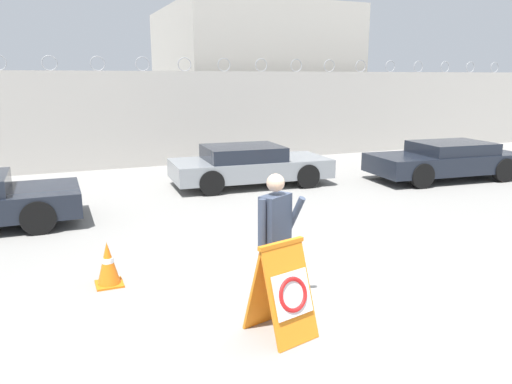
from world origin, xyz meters
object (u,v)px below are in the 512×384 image
at_px(security_guard, 275,234).
at_px(parked_car_far_side, 446,160).
at_px(barricade_sign, 283,290).
at_px(parked_car_rear_sedan, 249,165).
at_px(traffic_cone_mid, 108,264).

height_order(security_guard, parked_car_far_side, security_guard).
bearing_deg(barricade_sign, parked_car_far_side, 22.97).
height_order(security_guard, parked_car_rear_sedan, security_guard).
height_order(barricade_sign, parked_car_far_side, barricade_sign).
height_order(traffic_cone_mid, parked_car_far_side, parked_car_far_side).
bearing_deg(barricade_sign, traffic_cone_mid, 112.66).
bearing_deg(parked_car_rear_sedan, barricade_sign, -105.61).
bearing_deg(traffic_cone_mid, parked_car_rear_sedan, 51.60).
relative_size(parked_car_rear_sedan, parked_car_far_side, 0.96).
xyz_separation_m(barricade_sign, parked_car_far_side, (8.43, 6.43, 0.01)).
height_order(security_guard, traffic_cone_mid, security_guard).
distance_m(barricade_sign, traffic_cone_mid, 2.86).
distance_m(security_guard, parked_car_far_side, 9.98).
height_order(barricade_sign, traffic_cone_mid, barricade_sign).
bearing_deg(parked_car_rear_sedan, traffic_cone_mid, -124.90).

